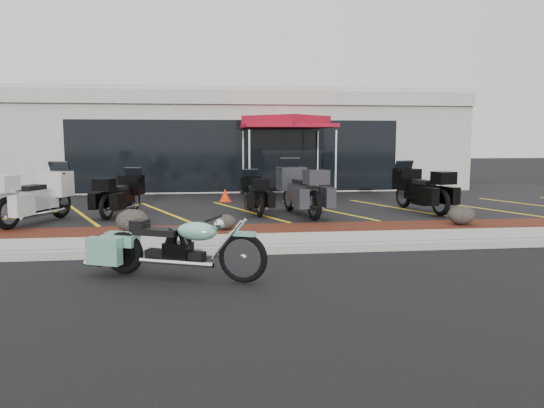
{
  "coord_description": "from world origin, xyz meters",
  "views": [
    {
      "loc": [
        -1.1,
        -8.79,
        2.15
      ],
      "look_at": [
        0.15,
        1.2,
        0.9
      ],
      "focal_mm": 35.0,
      "sensor_mm": 36.0,
      "label": 1
    }
  ],
  "objects": [
    {
      "name": "boulder_right",
      "position": [
        4.76,
        2.69,
        0.38
      ],
      "size": [
        0.62,
        0.51,
        0.44
      ],
      "primitive_type": "ellipsoid",
      "color": "black",
      "rests_on": "mulch_bed"
    },
    {
      "name": "upper_lot",
      "position": [
        0.0,
        8.2,
        0.07
      ],
      "size": [
        26.0,
        9.6,
        0.15
      ],
      "primitive_type": "cube",
      "color": "black",
      "rests_on": "ground"
    },
    {
      "name": "dealership_building",
      "position": [
        0.0,
        14.47,
        2.01
      ],
      "size": [
        18.0,
        8.16,
        4.0
      ],
      "color": "#9D988E",
      "rests_on": "ground"
    },
    {
      "name": "curb",
      "position": [
        0.0,
        0.9,
        0.07
      ],
      "size": [
        24.0,
        0.25,
        0.15
      ],
      "primitive_type": "cube",
      "color": "gray",
      "rests_on": "ground"
    },
    {
      "name": "popup_canopy",
      "position": [
        1.61,
        8.99,
        2.64
      ],
      "size": [
        3.89,
        3.89,
        2.74
      ],
      "rotation": [
        0.0,
        0.0,
        -0.42
      ],
      "color": "silver",
      "rests_on": "upper_lot"
    },
    {
      "name": "touring_black_rear",
      "position": [
        4.53,
        5.75,
        0.83
      ],
      "size": [
        1.37,
        2.49,
        1.37
      ],
      "primitive_type": null,
      "rotation": [
        0.0,
        0.0,
        1.78
      ],
      "color": "black",
      "rests_on": "upper_lot"
    },
    {
      "name": "touring_grey",
      "position": [
        1.18,
        5.55,
        0.89
      ],
      "size": [
        1.4,
        2.66,
        1.47
      ],
      "primitive_type": null,
      "rotation": [
        0.0,
        0.0,
        1.75
      ],
      "color": "#2E2E34",
      "rests_on": "upper_lot"
    },
    {
      "name": "hero_cruiser",
      "position": [
        -0.57,
        -1.12,
        0.5
      ],
      "size": [
        2.9,
        1.8,
        1.0
      ],
      "primitive_type": null,
      "rotation": [
        0.0,
        0.0,
        -0.41
      ],
      "color": "#6FAE9A",
      "rests_on": "ground"
    },
    {
      "name": "boulder_left",
      "position": [
        -2.67,
        2.63,
        0.41
      ],
      "size": [
        0.69,
        0.58,
        0.49
      ],
      "primitive_type": "ellipsoid",
      "color": "black",
      "rests_on": "mulch_bed"
    },
    {
      "name": "touring_white",
      "position": [
        -4.73,
        4.94,
        0.86
      ],
      "size": [
        1.81,
        2.63,
        1.43
      ],
      "primitive_type": null,
      "rotation": [
        0.0,
        0.0,
        1.17
      ],
      "color": "silver",
      "rests_on": "upper_lot"
    },
    {
      "name": "touring_black_front",
      "position": [
        -3.06,
        5.9,
        0.76
      ],
      "size": [
        1.41,
        2.24,
        1.22
      ],
      "primitive_type": null,
      "rotation": [
        0.0,
        0.0,
        1.26
      ],
      "color": "black",
      "rests_on": "upper_lot"
    },
    {
      "name": "sidewalk",
      "position": [
        0.0,
        1.6,
        0.07
      ],
      "size": [
        24.0,
        1.2,
        0.15
      ],
      "primitive_type": "cube",
      "color": "gray",
      "rests_on": "ground"
    },
    {
      "name": "mulch_bed",
      "position": [
        0.0,
        2.8,
        0.08
      ],
      "size": [
        24.0,
        1.2,
        0.16
      ],
      "primitive_type": "cube",
      "color": "#3B0D0D",
      "rests_on": "ground"
    },
    {
      "name": "boulder_mid",
      "position": [
        -0.7,
        2.71,
        0.33
      ],
      "size": [
        0.47,
        0.39,
        0.33
      ],
      "primitive_type": "ellipsoid",
      "color": "black",
      "rests_on": "mulch_bed"
    },
    {
      "name": "traffic_cone",
      "position": [
        -0.51,
        7.98,
        0.35
      ],
      "size": [
        0.4,
        0.4,
        0.4
      ],
      "primitive_type": "cone",
      "rotation": [
        0.0,
        0.0,
        -0.13
      ],
      "color": "#F12C08",
      "rests_on": "upper_lot"
    },
    {
      "name": "ground",
      "position": [
        0.0,
        0.0,
        0.0
      ],
      "size": [
        90.0,
        90.0,
        0.0
      ],
      "primitive_type": "plane",
      "color": "black",
      "rests_on": "ground"
    },
    {
      "name": "touring_black_mid",
      "position": [
        0.11,
        5.93,
        0.72
      ],
      "size": [
        0.94,
        2.03,
        1.15
      ],
      "primitive_type": null,
      "rotation": [
        0.0,
        0.0,
        1.67
      ],
      "color": "black",
      "rests_on": "upper_lot"
    }
  ]
}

